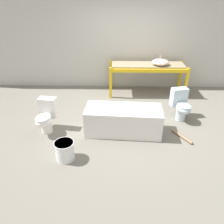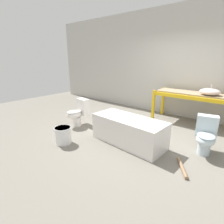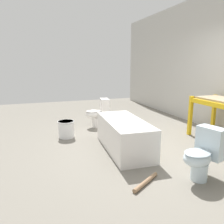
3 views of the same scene
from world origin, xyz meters
name	(u,v)px [view 1 (image 1 of 3)]	position (x,y,z in m)	size (l,w,h in m)	color
ground_plane	(128,118)	(0.00, 0.00, 0.00)	(12.00, 12.00, 0.00)	slate
warehouse_wall_rear	(127,33)	(0.00, 1.99, 1.60)	(10.80, 0.08, 3.20)	beige
shelving_rack	(148,68)	(0.58, 1.47, 0.74)	(2.14, 0.73, 0.87)	yellow
sink_basin	(160,62)	(0.90, 1.39, 0.95)	(0.47, 0.42, 0.24)	silver
bathtub_main	(123,119)	(-0.14, -0.57, 0.32)	(1.60, 0.74, 0.56)	white
toilet_near	(181,104)	(1.20, 0.01, 0.37)	(0.47, 0.64, 0.71)	silver
toilet_far	(46,116)	(-1.76, -0.57, 0.37)	(0.43, 0.62, 0.71)	white
bucket_white	(65,150)	(-1.20, -1.46, 0.19)	(0.35, 0.35, 0.36)	white
loose_pipe	(182,136)	(1.07, -0.77, 0.03)	(0.34, 0.50, 0.06)	#8C6B4C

